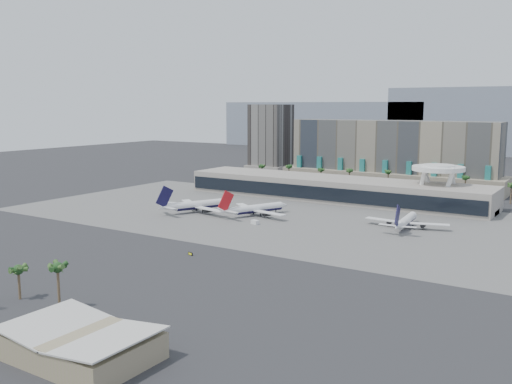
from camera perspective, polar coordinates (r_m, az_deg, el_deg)
The scene contains 17 objects.
ground at distance 224.54m, azimuth -4.38°, elevation -4.64°, with size 900.00×900.00×0.00m, color #232326.
apron_pad at distance 269.37m, azimuth 2.71°, elevation -2.36°, with size 260.00×130.00×0.06m, color #5B5B59.
mountain_ridge at distance 652.60m, azimuth 23.72°, elevation 6.07°, with size 680.00×60.00×70.00m.
hotel at distance 370.76m, azimuth 13.40°, elevation 3.07°, with size 140.00×30.00×42.00m.
office_tower at distance 438.49m, azimuth 1.50°, elevation 4.95°, with size 30.00×30.00×52.00m.
terminal at distance 316.28m, azimuth 7.71°, elevation 0.42°, with size 170.00×32.50×14.50m.
saucer_structure at distance 301.81m, azimuth 17.76°, elevation 1.97°, with size 26.00×26.00×21.89m.
palm_row at distance 345.06m, azimuth 11.26°, elevation 1.68°, with size 157.80×2.80×13.10m.
hangar_right at distance 126.50m, azimuth -17.08°, elevation -14.38°, with size 30.55×20.60×6.89m.
airliner_left at distance 278.57m, azimuth -5.82°, elevation -1.27°, with size 37.77×38.86×14.41m.
airliner_centre at distance 268.48m, azimuth -0.02°, elevation -1.66°, with size 35.59×36.66×13.49m.
airliner_right at distance 249.13m, azimuth 14.75°, elevation -2.81°, with size 35.64×36.83×12.72m.
service_vehicle_a at distance 295.15m, azimuth -8.59°, elevation -1.25°, with size 4.88×2.38×2.38m, color silver.
service_vehicle_b at distance 249.41m, azimuth -0.10°, elevation -3.04°, with size 3.56×2.03×1.83m, color silver.
taxiway_sign at distance 200.39m, azimuth -6.58°, elevation -6.16°, with size 2.32×0.92×1.05m.
near_palm_a at distance 166.51m, azimuth -22.65°, elevation -7.64°, with size 6.00×6.00×9.59m.
near_palm_b at distance 153.65m, azimuth -19.21°, elevation -7.65°, with size 6.00×6.00×12.58m.
Camera 1 is at (132.40, -173.81, 51.77)m, focal length 40.00 mm.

